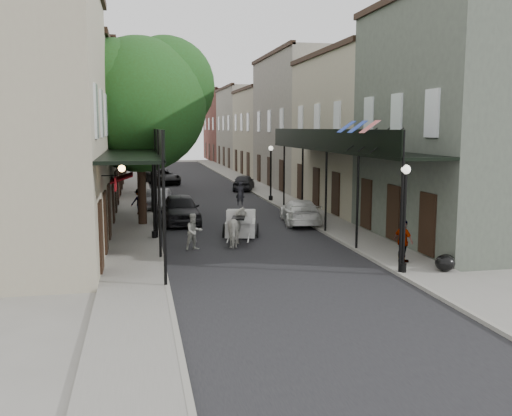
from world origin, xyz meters
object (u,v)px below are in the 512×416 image
car_left_mid (158,199)px  tree_far (144,117)px  lamppost_left (154,195)px  pedestrian_walking (194,232)px  horse (238,228)px  pedestrian_sidewalk_right (403,241)px  carriage (241,214)px  car_left_near (181,209)px  lamppost_right_near (404,217)px  car_right_near (300,212)px  tree_near (147,99)px  lamppost_right_far (271,172)px  pedestrian_sidewalk_left (139,201)px  car_left_far (163,177)px  car_right_far (244,182)px

car_left_mid → tree_far: bearing=103.4°
lamppost_left → pedestrian_walking: lamppost_left is taller
horse → pedestrian_sidewalk_right: pedestrian_sidewalk_right is taller
pedestrian_walking → lamppost_left: bearing=103.2°
horse → carriage: 2.49m
car_left_near → car_left_mid: car_left_near is taller
lamppost_left → pedestrian_sidewalk_right: bearing=-36.9°
lamppost_right_near → car_right_near: (-0.50, 11.00, -1.40)m
tree_near → lamppost_right_far: 12.24m
pedestrian_sidewalk_right → pedestrian_sidewalk_left: bearing=16.3°
lamppost_right_far → pedestrian_sidewalk_right: bearing=-87.9°
tree_near → car_left_far: (1.57, 21.72, -5.81)m
tree_near → tree_far: 14.02m
pedestrian_sidewalk_right → car_right_far: pedestrian_sidewalk_right is taller
car_left_mid → car_left_near: bearing=-71.1°
tree_near → lamppost_left: bearing=-88.7°
tree_far → pedestrian_sidewalk_left: 11.93m
lamppost_right_far → pedestrian_sidewalk_right: 18.71m
lamppost_left → lamppost_right_near: bearing=-44.3°
tree_far → car_left_far: bearing=78.2°
lamppost_right_far → pedestrian_sidewalk_left: bearing=-152.3°
tree_near → car_right_near: tree_near is taller
lamppost_left → car_right_near: (7.70, 3.00, -1.40)m
car_left_far → lamppost_right_near: bearing=-93.5°
car_left_mid → car_right_far: car_right_far is taller
tree_far → lamppost_left: 18.57m
carriage → pedestrian_sidewalk_left: 8.36m
tree_near → lamppost_right_near: tree_near is taller
lamppost_right_far → pedestrian_walking: (-6.65, -14.40, -1.28)m
car_right_far → car_left_far: bearing=-29.7°
pedestrian_walking → car_left_near: 6.76m
pedestrian_walking → pedestrian_sidewalk_left: bearing=83.1°
pedestrian_sidewalk_right → lamppost_right_far: bearing=-15.8°
car_left_far → car_right_far: size_ratio=1.27×
car_left_mid → car_right_far: size_ratio=0.97×
horse → car_left_mid: 12.36m
car_left_near → car_right_near: size_ratio=1.03×
lamppost_right_near → car_left_mid: lamppost_right_near is taller
carriage → pedestrian_sidewalk_left: size_ratio=1.80×
lamppost_right_far → car_right_far: lamppost_right_far is taller
tree_far → car_left_near: bearing=-83.2°
car_left_far → car_left_mid: bearing=-108.2°
lamppost_right_far → car_left_far: size_ratio=0.76×
tree_near → lamppost_right_near: 15.39m
lamppost_right_far → horse: bearing=-108.6°
carriage → car_right_near: 4.48m
tree_near → horse: (3.60, -6.16, -5.69)m
lamppost_left → lamppost_right_far: 14.53m
pedestrian_walking → car_left_far: bearing=70.5°
car_left_near → pedestrian_sidewalk_right: bearing=-57.2°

